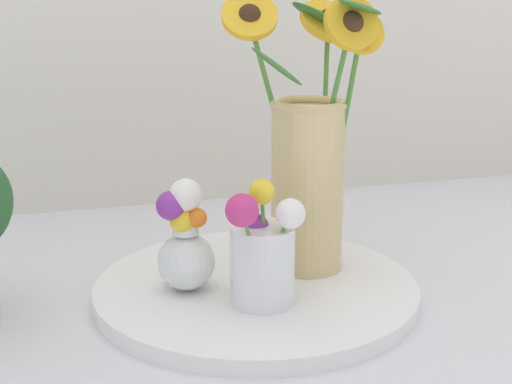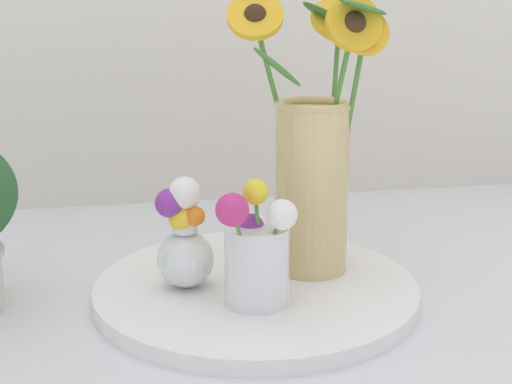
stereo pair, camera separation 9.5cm
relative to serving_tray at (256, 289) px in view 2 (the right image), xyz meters
name	(u,v)px [view 2 (the right image)]	position (x,y,z in m)	size (l,w,h in m)	color
ground_plane	(269,303)	(0.01, -0.03, -0.01)	(6.00, 6.00, 0.00)	silver
serving_tray	(256,289)	(0.00, 0.00, 0.00)	(0.45, 0.45, 0.02)	white
mason_jar_sunflowers	(314,161)	(0.09, 0.04, 0.17)	(0.23, 0.22, 0.40)	#D1B77A
vase_small_center	(256,254)	(-0.01, -0.07, 0.08)	(0.10, 0.10, 0.16)	white
vase_bulb_right	(184,242)	(-0.10, 0.00, 0.07)	(0.08, 0.08, 0.15)	white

